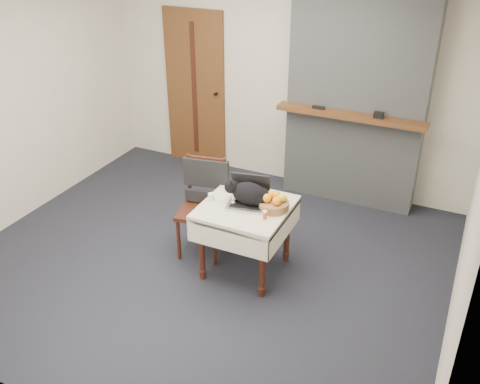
# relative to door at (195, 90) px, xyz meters

# --- Properties ---
(ground) EXTENTS (4.50, 4.50, 0.00)m
(ground) POSITION_rel_door_xyz_m (1.20, -1.97, -1.00)
(ground) COLOR black
(ground) RESTS_ON ground
(room_shell) EXTENTS (4.52, 4.01, 2.61)m
(room_shell) POSITION_rel_door_xyz_m (1.20, -1.51, 0.76)
(room_shell) COLOR beige
(room_shell) RESTS_ON ground
(door) EXTENTS (0.82, 0.10, 2.00)m
(door) POSITION_rel_door_xyz_m (0.00, 0.00, 0.00)
(door) COLOR brown
(door) RESTS_ON ground
(chimney) EXTENTS (1.62, 0.48, 2.60)m
(chimney) POSITION_rel_door_xyz_m (2.10, -0.13, 0.30)
(chimney) COLOR gray
(chimney) RESTS_ON ground
(side_table) EXTENTS (0.78, 0.78, 0.70)m
(side_table) POSITION_rel_door_xyz_m (1.61, -1.95, -0.41)
(side_table) COLOR #3E1C11
(side_table) RESTS_ON ground
(laptop) EXTENTS (0.41, 0.37, 0.26)m
(laptop) POSITION_rel_door_xyz_m (1.61, -1.90, -0.23)
(laptop) COLOR #B7B7BC
(laptop) RESTS_ON side_table
(cat) EXTENTS (0.52, 0.26, 0.25)m
(cat) POSITION_rel_door_xyz_m (1.64, -1.91, -0.19)
(cat) COLOR black
(cat) RESTS_ON side_table
(cream_jar) EXTENTS (0.06, 0.06, 0.07)m
(cream_jar) POSITION_rel_door_xyz_m (1.28, -1.99, -0.27)
(cream_jar) COLOR silver
(cream_jar) RESTS_ON side_table
(pill_bottle) EXTENTS (0.04, 0.04, 0.08)m
(pill_bottle) POSITION_rel_door_xyz_m (1.85, -2.09, -0.26)
(pill_bottle) COLOR #B14215
(pill_bottle) RESTS_ON side_table
(fruit_basket) EXTENTS (0.27, 0.27, 0.15)m
(fruit_basket) POSITION_rel_door_xyz_m (1.86, -1.89, -0.24)
(fruit_basket) COLOR #915D3A
(fruit_basket) RESTS_ON side_table
(desk_clutter) EXTENTS (0.15, 0.06, 0.01)m
(desk_clutter) POSITION_rel_door_xyz_m (1.75, -1.92, -0.30)
(desk_clutter) COLOR black
(desk_clutter) RESTS_ON side_table
(chair) EXTENTS (0.51, 0.50, 0.97)m
(chair) POSITION_rel_door_xyz_m (1.08, -1.76, -0.38)
(chair) COLOR #3E1C11
(chair) RESTS_ON ground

